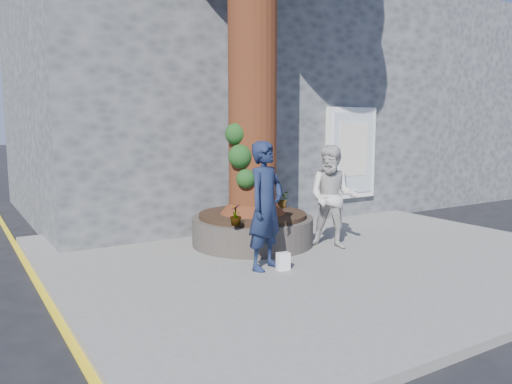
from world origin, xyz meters
TOP-DOWN VIEW (x-y plane):
  - ground at (0.00, 0.00)m, footprint 120.00×120.00m
  - pavement at (1.50, 1.00)m, footprint 9.00×8.00m
  - yellow_line at (-3.05, 1.00)m, footprint 0.10×30.00m
  - stone_shop at (2.50, 7.20)m, footprint 10.30×8.30m
  - neighbour_shop at (10.50, 7.20)m, footprint 6.00×8.00m
  - planter at (0.80, 2.00)m, footprint 2.30×2.30m
  - man at (0.12, 0.48)m, footprint 0.86×0.72m
  - woman at (1.90, 0.98)m, footprint 1.15×1.17m
  - shopping_bag at (0.30, 0.26)m, footprint 0.21×0.14m
  - plant_a at (1.34, 2.85)m, footprint 0.20×0.22m
  - plant_b at (1.09, 2.85)m, footprint 0.23×0.24m
  - plant_c at (-0.05, 1.15)m, footprint 0.28×0.28m
  - plant_d at (1.65, 2.22)m, footprint 0.41×0.41m

SIDE VIEW (x-z plane):
  - ground at x=0.00m, z-range 0.00..0.00m
  - yellow_line at x=-3.05m, z-range 0.00..0.01m
  - pavement at x=1.50m, z-range 0.00..0.12m
  - shopping_bag at x=0.30m, z-range 0.12..0.40m
  - planter at x=0.80m, z-range 0.11..0.71m
  - plant_a at x=1.34m, z-range 0.72..1.06m
  - plant_d at x=1.65m, z-range 0.72..1.06m
  - plant_c at x=-0.05m, z-range 0.72..1.07m
  - plant_b at x=1.09m, z-range 0.72..1.08m
  - woman at x=1.90m, z-range 0.12..2.02m
  - man at x=0.12m, z-range 0.12..2.14m
  - neighbour_shop at x=10.50m, z-range 0.00..6.00m
  - stone_shop at x=2.50m, z-range 0.01..6.31m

